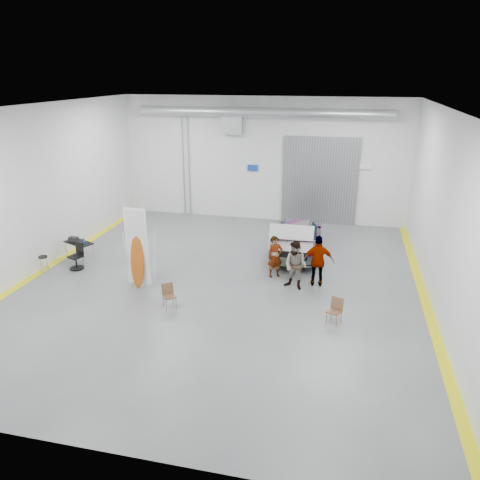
% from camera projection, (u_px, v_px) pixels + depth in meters
% --- Properties ---
extents(ground, '(16.00, 16.00, 0.00)m').
position_uv_depth(ground, '(221.00, 284.00, 16.49)').
color(ground, '#585B5F').
rests_on(ground, ground).
extents(room_shell, '(14.02, 16.18, 6.01)m').
position_uv_depth(room_shell, '(242.00, 158.00, 17.09)').
color(room_shell, silver).
rests_on(room_shell, ground).
extents(sedan_car, '(2.15, 4.88, 1.39)m').
position_uv_depth(sedan_car, '(297.00, 236.00, 19.24)').
color(sedan_car, silver).
rests_on(sedan_car, ground).
extents(person_a, '(0.67, 0.60, 1.55)m').
position_uv_depth(person_a, '(275.00, 257.00, 16.84)').
color(person_a, brown).
rests_on(person_a, ground).
extents(person_b, '(1.01, 0.90, 1.71)m').
position_uv_depth(person_b, '(296.00, 265.00, 15.88)').
color(person_b, slate).
rests_on(person_b, ground).
extents(person_c, '(1.10, 0.54, 1.83)m').
position_uv_depth(person_c, '(318.00, 261.00, 16.09)').
color(person_c, brown).
rests_on(person_c, ground).
extents(surfboard_display, '(0.85, 0.27, 3.01)m').
position_uv_depth(surfboard_display, '(138.00, 254.00, 15.87)').
color(surfboard_display, white).
rests_on(surfboard_display, ground).
extents(folding_chair_near, '(0.52, 0.57, 0.79)m').
position_uv_depth(folding_chair_near, '(170.00, 301.00, 14.75)').
color(folding_chair_near, brown).
rests_on(folding_chair_near, ground).
extents(folding_chair_far, '(0.49, 0.52, 0.80)m').
position_uv_depth(folding_chair_far, '(334.00, 316.00, 13.81)').
color(folding_chair_far, brown).
rests_on(folding_chair_far, ground).
extents(shop_stool, '(0.34, 0.34, 0.67)m').
position_uv_depth(shop_stool, '(44.00, 265.00, 17.28)').
color(shop_stool, black).
rests_on(shop_stool, ground).
extents(work_table, '(1.32, 1.02, 0.96)m').
position_uv_depth(work_table, '(77.00, 242.00, 18.39)').
color(work_table, '#9C9EA4').
rests_on(work_table, ground).
extents(office_chair, '(0.58, 0.61, 1.01)m').
position_uv_depth(office_chair, '(77.00, 257.00, 17.65)').
color(office_chair, black).
rests_on(office_chair, ground).
extents(trunk_lid, '(1.62, 0.99, 0.04)m').
position_uv_depth(trunk_lid, '(291.00, 236.00, 17.03)').
color(trunk_lid, silver).
rests_on(trunk_lid, sedan_car).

